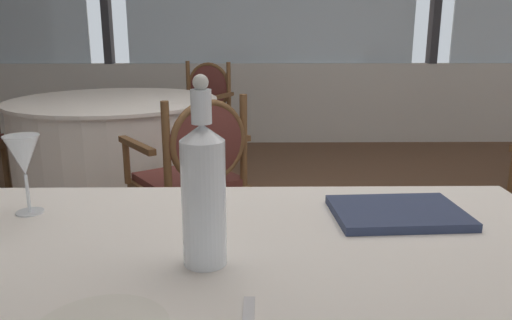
% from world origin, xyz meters
% --- Properties ---
extents(ground_plane, '(14.13, 14.13, 0.00)m').
position_xyz_m(ground_plane, '(0.00, 0.00, 0.00)').
color(ground_plane, brown).
extents(window_wall_far, '(10.87, 0.14, 2.67)m').
position_xyz_m(window_wall_far, '(0.00, 3.39, 1.07)').
color(window_wall_far, silver).
rests_on(window_wall_far, ground_plane).
extents(water_bottle, '(0.08, 0.08, 0.35)m').
position_xyz_m(water_bottle, '(-0.31, -1.11, 0.90)').
color(water_bottle, white).
rests_on(water_bottle, foreground_table).
extents(wine_glass, '(0.08, 0.08, 0.19)m').
position_xyz_m(wine_glass, '(-0.76, -0.84, 0.90)').
color(wine_glass, white).
rests_on(wine_glass, foreground_table).
extents(menu_book, '(0.31, 0.23, 0.02)m').
position_xyz_m(menu_book, '(0.12, -0.88, 0.77)').
color(menu_book, '#2D3856').
rests_on(menu_book, foreground_table).
extents(background_table_0, '(1.33, 1.33, 0.76)m').
position_xyz_m(background_table_0, '(-1.11, 1.22, 0.38)').
color(background_table_0, white).
rests_on(background_table_0, ground_plane).
extents(dining_chair_0_1, '(0.66, 0.64, 0.90)m').
position_xyz_m(dining_chair_0_1, '(-0.49, 0.33, 0.53)').
color(dining_chair_0_1, brown).
rests_on(dining_chair_0_1, ground_plane).
extents(dining_chair_0_2, '(0.64, 0.61, 0.93)m').
position_xyz_m(dining_chair_0_2, '(-0.64, 2.21, 0.55)').
color(dining_chair_0_2, brown).
rests_on(dining_chair_0_2, ground_plane).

